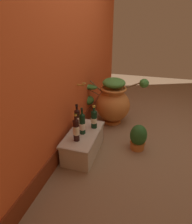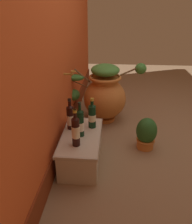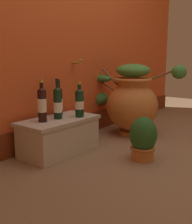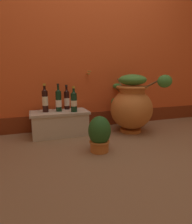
{
  "view_description": "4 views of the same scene",
  "coord_description": "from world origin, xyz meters",
  "px_view_note": "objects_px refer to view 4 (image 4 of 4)",
  "views": [
    {
      "loc": [
        -2.3,
        0.17,
        1.56
      ],
      "look_at": [
        -0.13,
        0.81,
        0.43
      ],
      "focal_mm": 29.86,
      "sensor_mm": 36.0,
      "label": 1
    },
    {
      "loc": [
        -2.27,
        0.59,
        1.43
      ],
      "look_at": [
        -0.02,
        0.77,
        0.33
      ],
      "focal_mm": 35.86,
      "sensor_mm": 36.0,
      "label": 2
    },
    {
      "loc": [
        -2.08,
        -0.78,
        0.8
      ],
      "look_at": [
        -0.04,
        0.81,
        0.3
      ],
      "focal_mm": 43.79,
      "sensor_mm": 36.0,
      "label": 3
    },
    {
      "loc": [
        -0.79,
        -1.36,
        0.73
      ],
      "look_at": [
        -0.03,
        0.76,
        0.28
      ],
      "focal_mm": 28.98,
      "sensor_mm": 36.0,
      "label": 4
    }
  ],
  "objects_px": {
    "wine_bottle_left": "(45,100)",
    "wine_bottle_middle": "(59,100)",
    "terracotta_urn": "(131,105)",
    "wine_bottle_back": "(67,99)",
    "potted_shrub": "(100,134)",
    "wine_bottle_right": "(74,101)"
  },
  "relations": [
    {
      "from": "wine_bottle_left",
      "to": "wine_bottle_middle",
      "type": "xyz_separation_m",
      "value": [
        0.16,
        -0.01,
        -0.01
      ]
    },
    {
      "from": "terracotta_urn",
      "to": "wine_bottle_back",
      "type": "height_order",
      "value": "terracotta_urn"
    },
    {
      "from": "terracotta_urn",
      "to": "wine_bottle_back",
      "type": "xyz_separation_m",
      "value": [
        -0.8,
        0.3,
        0.07
      ]
    },
    {
      "from": "terracotta_urn",
      "to": "wine_bottle_middle",
      "type": "distance_m",
      "value": 0.94
    },
    {
      "from": "wine_bottle_middle",
      "to": "potted_shrub",
      "type": "distance_m",
      "value": 0.77
    },
    {
      "from": "wine_bottle_back",
      "to": "potted_shrub",
      "type": "relative_size",
      "value": 0.9
    },
    {
      "from": "wine_bottle_left",
      "to": "wine_bottle_middle",
      "type": "height_order",
      "value": "wine_bottle_left"
    },
    {
      "from": "terracotta_urn",
      "to": "wine_bottle_left",
      "type": "relative_size",
      "value": 2.96
    },
    {
      "from": "terracotta_urn",
      "to": "wine_bottle_middle",
      "type": "height_order",
      "value": "terracotta_urn"
    },
    {
      "from": "terracotta_urn",
      "to": "potted_shrub",
      "type": "distance_m",
      "value": 0.81
    },
    {
      "from": "terracotta_urn",
      "to": "wine_bottle_right",
      "type": "xyz_separation_m",
      "value": [
        -0.75,
        0.09,
        0.07
      ]
    },
    {
      "from": "potted_shrub",
      "to": "wine_bottle_middle",
      "type": "bearing_deg",
      "value": 113.69
    },
    {
      "from": "wine_bottle_left",
      "to": "wine_bottle_right",
      "type": "xyz_separation_m",
      "value": [
        0.33,
        -0.11,
        -0.02
      ]
    },
    {
      "from": "wine_bottle_middle",
      "to": "wine_bottle_back",
      "type": "relative_size",
      "value": 1.07
    },
    {
      "from": "terracotta_urn",
      "to": "wine_bottle_back",
      "type": "relative_size",
      "value": 3.18
    },
    {
      "from": "terracotta_urn",
      "to": "wine_bottle_left",
      "type": "xyz_separation_m",
      "value": [
        -1.08,
        0.2,
        0.09
      ]
    },
    {
      "from": "terracotta_urn",
      "to": "wine_bottle_left",
      "type": "height_order",
      "value": "terracotta_urn"
    },
    {
      "from": "wine_bottle_right",
      "to": "wine_bottle_back",
      "type": "bearing_deg",
      "value": 102.89
    },
    {
      "from": "wine_bottle_right",
      "to": "wine_bottle_back",
      "type": "xyz_separation_m",
      "value": [
        -0.05,
        0.21,
        -0.0
      ]
    },
    {
      "from": "terracotta_urn",
      "to": "wine_bottle_middle",
      "type": "relative_size",
      "value": 2.98
    },
    {
      "from": "wine_bottle_right",
      "to": "potted_shrub",
      "type": "height_order",
      "value": "wine_bottle_right"
    },
    {
      "from": "wine_bottle_right",
      "to": "potted_shrub",
      "type": "relative_size",
      "value": 0.88
    }
  ]
}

